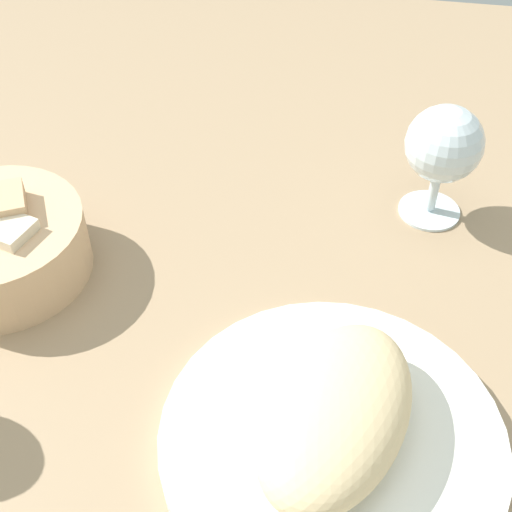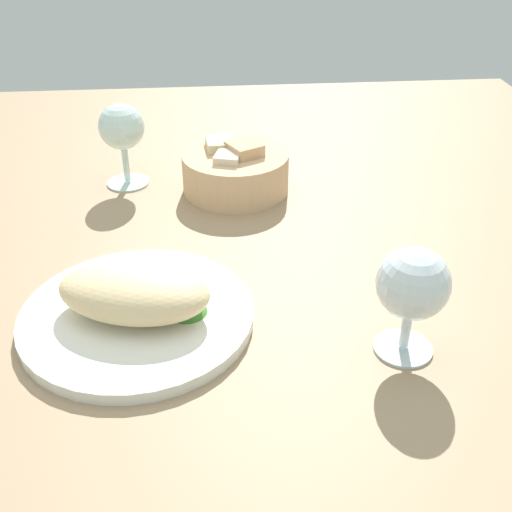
{
  "view_description": "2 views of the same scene",
  "coord_description": "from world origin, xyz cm",
  "px_view_note": "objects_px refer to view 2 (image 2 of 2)",
  "views": [
    {
      "loc": [
        -35.46,
        -13.28,
        46.94
      ],
      "look_at": [
        7.38,
        -5.7,
        3.77
      ],
      "focal_mm": 49.02,
      "sensor_mm": 36.0,
      "label": 1
    },
    {
      "loc": [
        0.67,
        -70.75,
        43.96
      ],
      "look_at": [
        6.18,
        -8.09,
        4.06
      ],
      "focal_mm": 44.51,
      "sensor_mm": 36.0,
      "label": 2
    }
  ],
  "objects_px": {
    "wine_glass_near": "(413,287)",
    "wine_glass_far": "(122,131)",
    "bread_basket": "(235,170)",
    "plate": "(137,316)"
  },
  "relations": [
    {
      "from": "bread_basket",
      "to": "plate",
      "type": "bearing_deg",
      "value": -111.93
    },
    {
      "from": "plate",
      "to": "wine_glass_far",
      "type": "height_order",
      "value": "wine_glass_far"
    },
    {
      "from": "wine_glass_near",
      "to": "wine_glass_far",
      "type": "distance_m",
      "value": 0.53
    },
    {
      "from": "wine_glass_near",
      "to": "plate",
      "type": "bearing_deg",
      "value": 165.65
    },
    {
      "from": "wine_glass_near",
      "to": "wine_glass_far",
      "type": "height_order",
      "value": "wine_glass_far"
    },
    {
      "from": "plate",
      "to": "wine_glass_near",
      "type": "xyz_separation_m",
      "value": [
        0.28,
        -0.07,
        0.07
      ]
    },
    {
      "from": "plate",
      "to": "wine_glass_near",
      "type": "height_order",
      "value": "wine_glass_near"
    },
    {
      "from": "wine_glass_near",
      "to": "wine_glass_far",
      "type": "relative_size",
      "value": 0.94
    },
    {
      "from": "bread_basket",
      "to": "wine_glass_near",
      "type": "bearing_deg",
      "value": -68.64
    },
    {
      "from": "bread_basket",
      "to": "wine_glass_near",
      "type": "relative_size",
      "value": 1.34
    }
  ]
}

